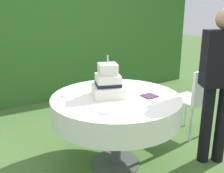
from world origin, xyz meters
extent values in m
plane|color=#476B33|center=(0.00, 0.00, 0.00)|extent=(20.00, 20.00, 0.00)
cube|color=#336628|center=(0.00, 2.51, 1.17)|extent=(5.93, 0.55, 2.35)
cylinder|color=#4C4C51|center=(0.00, 0.00, 0.01)|extent=(0.51, 0.51, 0.02)
cylinder|color=#4C4C51|center=(0.00, 0.00, 0.37)|extent=(0.11, 0.11, 0.73)
cylinder|color=brown|center=(0.00, 0.00, 0.74)|extent=(1.26, 1.26, 0.03)
cylinder|color=white|center=(0.00, 0.00, 0.65)|extent=(1.29, 1.29, 0.23)
cube|color=white|center=(-0.06, 0.05, 0.82)|extent=(0.37, 0.37, 0.11)
cube|color=white|center=(-0.06, 0.05, 0.92)|extent=(0.29, 0.29, 0.11)
cube|color=black|center=(-0.06, 0.05, 0.89)|extent=(0.30, 0.30, 0.03)
cube|color=white|center=(-0.06, 0.05, 1.03)|extent=(0.22, 0.22, 0.11)
sphere|color=#D13866|center=(0.08, 0.13, 0.90)|extent=(0.08, 0.08, 0.08)
cylinder|color=silver|center=(-0.06, 0.05, 1.13)|extent=(0.01, 0.01, 0.08)
cylinder|color=white|center=(-0.28, -0.32, 0.77)|extent=(0.11, 0.11, 0.01)
cylinder|color=white|center=(-0.42, 0.25, 0.77)|extent=(0.12, 0.12, 0.01)
cube|color=#4C2D47|center=(0.29, -0.16, 0.77)|extent=(0.14, 0.14, 0.01)
cylinder|color=white|center=(1.31, 0.34, 0.23)|extent=(0.03, 0.03, 0.45)
cylinder|color=white|center=(1.00, 0.29, 0.23)|extent=(0.03, 0.03, 0.45)
cylinder|color=white|center=(1.36, 0.02, 0.23)|extent=(0.03, 0.03, 0.45)
cylinder|color=white|center=(1.04, -0.02, 0.23)|extent=(0.03, 0.03, 0.45)
cube|color=white|center=(1.18, 0.16, 0.47)|extent=(0.45, 0.45, 0.04)
cube|color=white|center=(1.20, -0.02, 0.69)|extent=(0.40, 0.10, 0.40)
cylinder|color=black|center=(1.00, -0.48, 0.42)|extent=(0.12, 0.12, 0.85)
cylinder|color=black|center=(0.86, -0.41, 0.42)|extent=(0.12, 0.12, 0.85)
cube|color=black|center=(0.93, -0.44, 1.12)|extent=(0.41, 0.35, 0.55)
camera|label=1|loc=(-1.25, -2.15, 1.63)|focal=42.83mm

